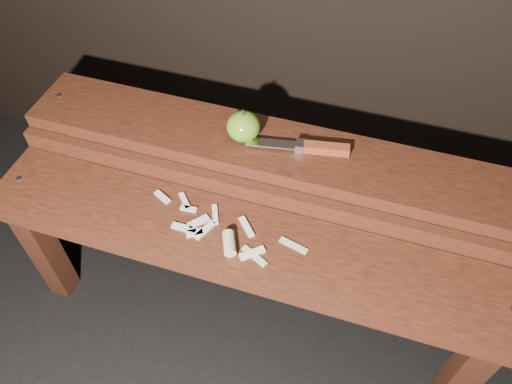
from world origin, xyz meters
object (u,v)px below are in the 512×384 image
(bench_front_tier, at_px, (240,259))
(knife, at_px, (312,147))
(bench_rear_tier, at_px, (269,170))
(apple, at_px, (243,126))

(bench_front_tier, distance_m, knife, 0.30)
(bench_rear_tier, distance_m, knife, 0.14)
(bench_front_tier, distance_m, apple, 0.30)
(bench_front_tier, distance_m, bench_rear_tier, 0.23)
(bench_rear_tier, bearing_deg, knife, 6.59)
(bench_front_tier, bearing_deg, apple, 105.85)
(bench_rear_tier, relative_size, knife, 4.70)
(bench_rear_tier, relative_size, apple, 14.68)
(bench_front_tier, xyz_separation_m, apple, (-0.07, 0.23, 0.18))
(bench_rear_tier, height_order, knife, knife)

